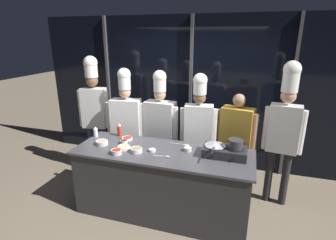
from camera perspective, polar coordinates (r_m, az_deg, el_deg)
name	(u,v)px	position (r m, az deg, el deg)	size (l,w,h in m)	color
ground_plane	(163,211)	(3.91, -1.16, -19.13)	(24.00, 24.00, 0.00)	#7F705B
window_wall_back	(191,93)	(4.82, 5.03, 5.86)	(5.88, 0.09, 2.70)	black
demo_counter	(162,182)	(3.65, -1.21, -13.35)	(2.33, 0.82, 0.92)	#2D2D30
portable_stove	(225,152)	(3.35, 12.25, -6.74)	(0.53, 0.32, 0.13)	#28282B
frying_pan	(215,144)	(3.32, 10.22, -5.24)	(0.27, 0.46, 0.04)	#ADAFB5
stock_pot	(236,143)	(3.29, 14.52, -4.96)	(0.21, 0.19, 0.12)	#333335
squeeze_bottle_chili	(119,130)	(3.97, -10.54, -2.10)	(0.06, 0.06, 0.20)	red
squeeze_bottle_clear	(96,132)	(4.02, -15.48, -2.52)	(0.06, 0.06, 0.16)	white
prep_bowl_chicken	(188,149)	(3.44, 4.31, -6.29)	(0.10, 0.10, 0.05)	silver
prep_bowl_mushrooms	(136,150)	(3.42, -6.92, -6.45)	(0.16, 0.16, 0.06)	silver
prep_bowl_ginger	(124,147)	(3.53, -9.56, -5.87)	(0.17, 0.17, 0.04)	silver
prep_bowl_chili_flakes	(116,151)	(3.41, -11.16, -6.74)	(0.14, 0.14, 0.06)	silver
prep_bowl_shrimp	(102,142)	(3.73, -14.18, -4.73)	(0.17, 0.17, 0.06)	silver
prep_bowl_garlic	(152,150)	(3.42, -3.45, -6.55)	(0.09, 0.09, 0.04)	silver
prep_bowl_soy_glaze	(124,142)	(3.69, -9.58, -4.68)	(0.10, 0.10, 0.05)	silver
prep_bowl_bell_pepper	(127,138)	(3.83, -8.88, -3.98)	(0.16, 0.16, 0.04)	silver
serving_spoon_slotted	(184,145)	(3.61, 3.45, -5.40)	(0.28, 0.06, 0.02)	#B2B5BA
serving_spoon_solid	(164,156)	(3.28, -0.77, -7.91)	(0.20, 0.05, 0.02)	#B2B5BA
chef_head	(94,105)	(4.61, -15.80, 3.06)	(0.53, 0.27, 2.05)	#2D3856
chef_sous	(126,119)	(4.29, -9.09, 0.13)	(0.62, 0.32, 1.88)	#232326
chef_line	(160,122)	(4.14, -1.75, -0.46)	(0.62, 0.27, 1.86)	#232326
chef_pastry	(199,125)	(3.96, 6.66, -1.11)	(0.55, 0.27, 1.85)	#232326
person_guest	(236,136)	(3.98, 14.60, -3.38)	(0.58, 0.32, 1.57)	#232326
chef_apprentice	(284,124)	(3.86, 23.99, -0.88)	(0.52, 0.26, 2.06)	#232326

